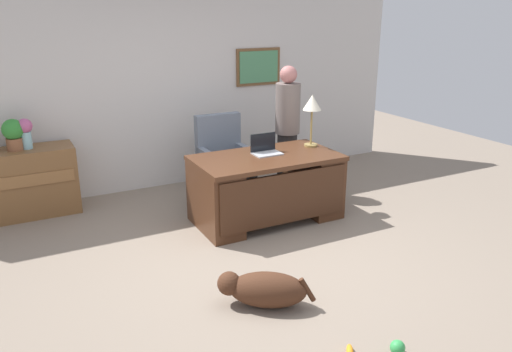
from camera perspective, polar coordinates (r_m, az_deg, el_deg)
name	(u,v)px	position (r m, az deg, el deg)	size (l,w,h in m)	color
ground_plane	(262,257)	(5.15, 0.63, -9.03)	(12.00, 12.00, 0.00)	gray
back_wall	(172,87)	(7.05, -9.40, 9.82)	(7.00, 0.16, 2.70)	silver
desk	(267,186)	(5.87, 1.27, -1.13)	(1.65, 0.91, 0.77)	#4C2B19
credenza	(15,184)	(6.58, -25.35, -0.82)	(1.37, 0.50, 0.81)	brown
armchair	(224,162)	(6.56, -3.65, 1.59)	(0.60, 0.59, 1.07)	slate
person_standing	(287,128)	(6.70, 3.53, 5.33)	(0.32, 0.32, 1.67)	#262323
dog_lying	(263,289)	(4.32, 0.84, -12.51)	(0.72, 0.61, 0.30)	#472819
laptop	(265,149)	(5.87, 1.06, 3.07)	(0.32, 0.22, 0.22)	#B2B5BA
desk_lamp	(312,106)	(6.12, 6.28, 7.79)	(0.22, 0.22, 0.62)	#9E8447
vase_with_flowers	(25,131)	(6.43, -24.38, 4.59)	(0.17, 0.17, 0.35)	#8DC3CE
potted_plant	(13,133)	(6.43, -25.49, 4.35)	(0.24, 0.24, 0.36)	brown
dog_toy_ball	(398,347)	(3.99, 15.54, -17.98)	(0.11, 0.11, 0.11)	green
dog_toy_bone	(350,351)	(3.93, 10.44, -18.71)	(0.16, 0.05, 0.05)	orange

